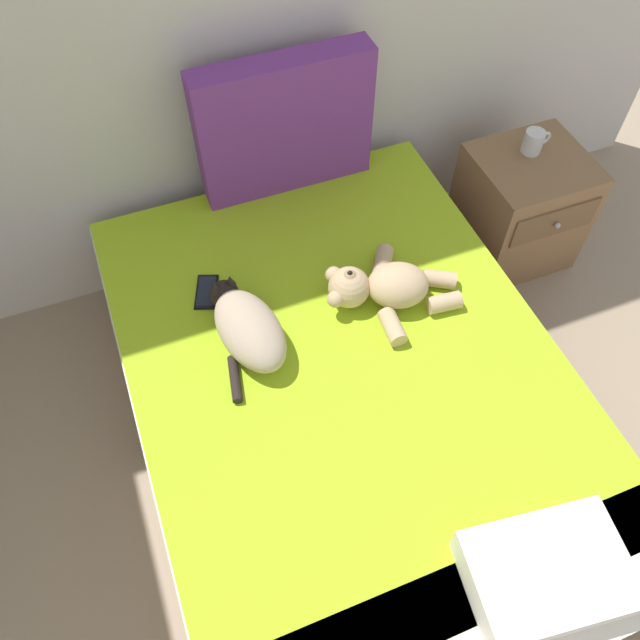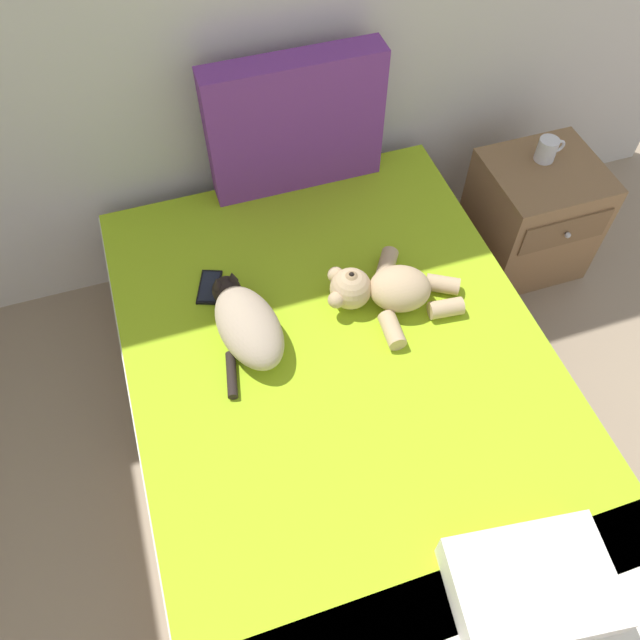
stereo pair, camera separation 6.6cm
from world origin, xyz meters
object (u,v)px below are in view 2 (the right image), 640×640
at_px(bed, 343,405).
at_px(throw_pillow, 531,586).
at_px(cell_phone, 209,287).
at_px(teddy_bear, 386,290).
at_px(cat, 246,323).
at_px(patterned_cushion, 295,125).
at_px(nightstand, 531,216).
at_px(mug, 547,149).

relative_size(bed, throw_pillow, 4.85).
bearing_deg(cell_phone, throw_pillow, -65.51).
bearing_deg(teddy_bear, cell_phone, 156.34).
bearing_deg(cat, cell_phone, 108.36).
relative_size(patterned_cushion, cat, 1.50).
xyz_separation_m(bed, nightstand, (1.07, 0.60, 0.02)).
bearing_deg(teddy_bear, nightstand, 24.40).
distance_m(patterned_cushion, cell_phone, 0.68).
bearing_deg(teddy_bear, bed, -135.29).
bearing_deg(throw_pillow, cell_phone, 114.49).
xyz_separation_m(bed, teddy_bear, (0.21, 0.21, 0.31)).
relative_size(cat, mug, 3.65).
bearing_deg(cat, patterned_cushion, 60.97).
xyz_separation_m(throw_pillow, nightstand, (0.85, 1.37, -0.28)).
distance_m(throw_pillow, mug, 1.68).
relative_size(cat, cell_phone, 2.67).
xyz_separation_m(patterned_cushion, nightstand, (0.96, -0.29, -0.49)).
height_order(cell_phone, mug, mug).
distance_m(patterned_cushion, teddy_bear, 0.71).
distance_m(bed, nightstand, 1.23).
bearing_deg(cell_phone, bed, -53.14).
relative_size(patterned_cushion, cell_phone, 4.00).
xyz_separation_m(patterned_cushion, throw_pillow, (0.11, -1.66, -0.21)).
xyz_separation_m(patterned_cushion, teddy_bear, (0.11, -0.68, -0.20)).
xyz_separation_m(teddy_bear, mug, (0.87, 0.45, 0.02)).
height_order(patterned_cushion, teddy_bear, patterned_cushion).
distance_m(cat, teddy_bear, 0.48).
bearing_deg(bed, patterned_cushion, 82.98).
xyz_separation_m(patterned_cushion, mug, (0.97, -0.23, -0.18)).
height_order(cell_phone, throw_pillow, throw_pillow).
bearing_deg(patterned_cushion, mug, -13.22).
xyz_separation_m(patterned_cushion, cat, (-0.37, -0.67, -0.19)).
bearing_deg(throw_pillow, bed, 105.71).
relative_size(throw_pillow, mug, 3.33).
xyz_separation_m(bed, cell_phone, (-0.34, 0.46, 0.25)).
relative_size(teddy_bear, mug, 3.96).
bearing_deg(nightstand, teddy_bear, -155.60).
distance_m(cell_phone, mug, 1.44).
xyz_separation_m(cat, teddy_bear, (0.48, -0.01, -0.01)).
xyz_separation_m(cat, throw_pillow, (0.48, -0.99, -0.02)).
distance_m(patterned_cushion, throw_pillow, 1.68).
xyz_separation_m(cell_phone, nightstand, (1.41, 0.14, -0.23)).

